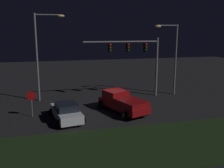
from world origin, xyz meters
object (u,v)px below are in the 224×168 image
object	(u,v)px
car_sedan	(66,112)
stop_sign	(31,99)
traffic_signal_gantry	(136,53)
street_lamp_left	(42,47)
pickup_truck	(122,101)
street_lamp_right	(171,51)

from	to	relation	value
car_sedan	stop_sign	bearing A→B (deg)	50.35
traffic_signal_gantry	street_lamp_left	xyz separation A→B (m)	(-9.82, 0.85, 0.71)
pickup_truck	traffic_signal_gantry	size ratio (longest dim) A/B	0.69
street_lamp_right	street_lamp_left	bearing A→B (deg)	176.61
car_sedan	street_lamp_left	world-z (taller)	street_lamp_left
pickup_truck	street_lamp_left	size ratio (longest dim) A/B	0.64
car_sedan	street_lamp_right	distance (m)	14.28
pickup_truck	street_lamp_right	distance (m)	9.55
pickup_truck	car_sedan	size ratio (longest dim) A/B	1.24
pickup_truck	car_sedan	world-z (taller)	pickup_truck
pickup_truck	car_sedan	bearing A→B (deg)	82.86
pickup_truck	street_lamp_left	world-z (taller)	street_lamp_left
stop_sign	street_lamp_right	bearing A→B (deg)	16.08
car_sedan	street_lamp_right	size ratio (longest dim) A/B	0.58
street_lamp_left	stop_sign	xyz separation A→B (m)	(-1.02, -5.16, -4.05)
car_sedan	street_lamp_right	xyz separation A→B (m)	(12.24, 5.95, 4.30)
car_sedan	stop_sign	xyz separation A→B (m)	(-2.77, 1.62, 0.82)
street_lamp_left	street_lamp_right	distance (m)	14.03
pickup_truck	traffic_signal_gantry	bearing A→B (deg)	-51.29
traffic_signal_gantry	stop_sign	bearing A→B (deg)	-158.35
pickup_truck	street_lamp_left	distance (m)	10.00
traffic_signal_gantry	street_lamp_right	xyz separation A→B (m)	(4.17, 0.02, 0.14)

